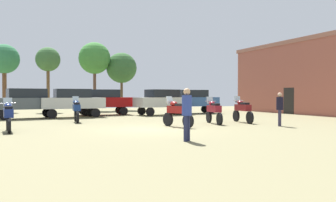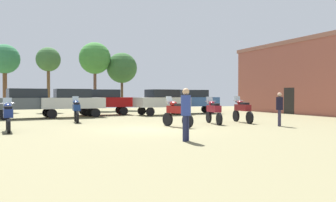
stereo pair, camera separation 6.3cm
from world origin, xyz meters
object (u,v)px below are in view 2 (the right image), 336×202
at_px(car_6, 103,100).
at_px(tree_3, 95,59).
at_px(motorcycle_2, 76,110).
at_px(motorcycle_1, 8,115).
at_px(person_2, 186,110).
at_px(motorcycle_7, 242,110).
at_px(person_1, 280,107).
at_px(motorcycle_4, 214,111).
at_px(tree_1, 5,60).
at_px(tree_2, 122,68).
at_px(car_2, 72,101).
at_px(car_5, 192,100).
at_px(tree_4, 48,60).
at_px(car_3, 162,100).
at_px(car_4, 27,101).
at_px(motorcycle_5, 177,112).

xyz_separation_m(car_6, tree_3, (0.96, 8.35, 4.12)).
bearing_deg(motorcycle_2, motorcycle_1, -126.93).
height_order(motorcycle_2, person_2, person_2).
height_order(motorcycle_7, person_1, person_1).
distance_m(motorcycle_4, tree_3, 19.67).
bearing_deg(tree_1, tree_2, -1.52).
relative_size(car_2, car_5, 0.98).
bearing_deg(motorcycle_1, motorcycle_4, -4.28).
xyz_separation_m(car_2, car_6, (2.63, 2.02, 0.00)).
bearing_deg(motorcycle_7, tree_4, 125.74).
distance_m(car_6, tree_3, 9.35).
height_order(car_2, car_3, same).
xyz_separation_m(tree_1, tree_4, (3.75, -1.56, -0.04)).
height_order(car_3, person_2, car_3).
bearing_deg(motorcycle_1, car_3, 35.29).
xyz_separation_m(motorcycle_7, tree_1, (-13.07, 19.07, 4.11)).
bearing_deg(tree_1, car_4, -80.49).
bearing_deg(tree_3, motorcycle_5, -89.43).
xyz_separation_m(motorcycle_1, person_1, (12.55, -2.59, 0.27)).
distance_m(car_4, tree_2, 14.31).
distance_m(motorcycle_2, tree_4, 14.13).
bearing_deg(motorcycle_5, motorcycle_2, 112.29).
xyz_separation_m(car_2, car_5, (10.11, 1.31, 0.00)).
height_order(car_3, car_4, same).
bearing_deg(tree_3, car_3, -71.78).
xyz_separation_m(motorcycle_5, person_2, (-1.87, -4.86, 0.33)).
xyz_separation_m(car_6, tree_1, (-7.37, 8.60, 3.68)).
bearing_deg(tree_4, tree_1, 157.42).
xyz_separation_m(motorcycle_2, motorcycle_7, (8.69, -4.00, 0.01)).
xyz_separation_m(car_5, person_2, (-8.20, -15.58, -0.10)).
xyz_separation_m(car_2, person_2, (1.91, -14.27, -0.10)).
bearing_deg(motorcycle_1, car_5, 31.28).
bearing_deg(car_3, tree_2, -5.24).
bearing_deg(car_3, motorcycle_7, -178.95).
height_order(car_4, person_1, car_4).
bearing_deg(car_3, motorcycle_2, 114.72).
relative_size(car_3, car_4, 1.00).
distance_m(motorcycle_5, tree_4, 19.51).
bearing_deg(car_6, tree_4, 28.43).
bearing_deg(motorcycle_1, tree_3, 64.72).
height_order(car_2, car_4, same).
distance_m(person_1, tree_4, 22.68).
bearing_deg(car_5, motorcycle_7, 176.08).
relative_size(car_2, car_6, 1.01).
bearing_deg(motorcycle_4, car_6, 118.97).
height_order(car_5, car_6, same).
bearing_deg(person_1, motorcycle_4, -89.18).
xyz_separation_m(motorcycle_1, tree_1, (-0.93, 19.10, 4.13)).
xyz_separation_m(motorcycle_5, person_1, (4.94, -1.65, 0.25)).
distance_m(motorcycle_2, car_2, 4.49).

